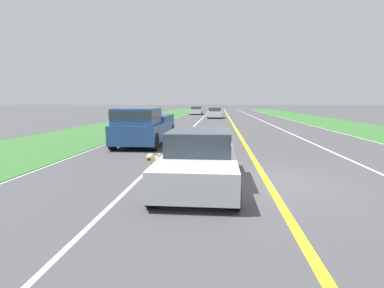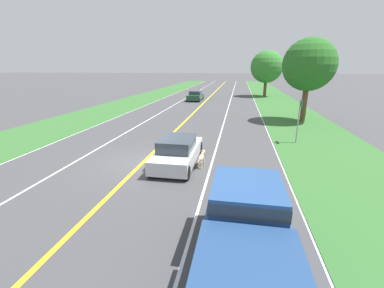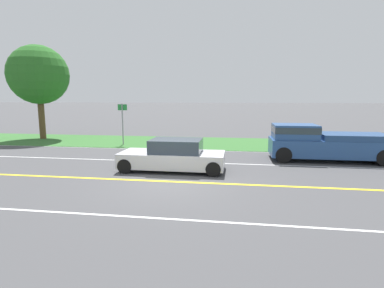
# 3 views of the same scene
# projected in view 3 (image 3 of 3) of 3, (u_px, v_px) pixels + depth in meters

# --- Properties ---
(ground_plane) EXTENTS (400.00, 400.00, 0.00)m
(ground_plane) POSITION_uv_depth(u_px,v_px,m) (169.00, 182.00, 11.40)
(ground_plane) COLOR #424244
(centre_divider_line) EXTENTS (0.18, 160.00, 0.01)m
(centre_divider_line) POSITION_uv_depth(u_px,v_px,m) (169.00, 181.00, 11.40)
(centre_divider_line) COLOR yellow
(centre_divider_line) RESTS_ON ground
(lane_edge_line_right) EXTENTS (0.14, 160.00, 0.01)m
(lane_edge_line_right) POSITION_uv_depth(u_px,v_px,m) (195.00, 150.00, 18.24)
(lane_edge_line_right) COLOR white
(lane_edge_line_right) RESTS_ON ground
(lane_dash_same_dir) EXTENTS (0.10, 160.00, 0.01)m
(lane_dash_same_dir) POSITION_uv_depth(u_px,v_px,m) (185.00, 162.00, 14.82)
(lane_dash_same_dir) COLOR white
(lane_dash_same_dir) RESTS_ON ground
(lane_dash_oncoming) EXTENTS (0.10, 160.00, 0.01)m
(lane_dash_oncoming) POSITION_uv_depth(u_px,v_px,m) (140.00, 217.00, 7.98)
(lane_dash_oncoming) COLOR white
(lane_dash_oncoming) RESTS_ON ground
(grass_verge_right) EXTENTS (6.00, 160.00, 0.03)m
(grass_verge_right) POSITION_uv_depth(u_px,v_px,m) (201.00, 143.00, 21.17)
(grass_verge_right) COLOR #33662D
(grass_verge_right) RESTS_ON ground
(ego_car) EXTENTS (1.87, 4.54, 1.38)m
(ego_car) POSITION_uv_depth(u_px,v_px,m) (173.00, 156.00, 13.10)
(ego_car) COLOR silver
(ego_car) RESTS_ON ground
(dog) EXTENTS (0.31, 1.14, 0.80)m
(dog) POSITION_uv_depth(u_px,v_px,m) (183.00, 154.00, 14.30)
(dog) COLOR #D1B784
(dog) RESTS_ON ground
(pickup_truck) EXTENTS (2.12, 5.66, 1.82)m
(pickup_truck) POSITION_uv_depth(u_px,v_px,m) (322.00, 142.00, 15.17)
(pickup_truck) COLOR #284C84
(pickup_truck) RESTS_ON ground
(roadside_tree_right_near) EXTENTS (4.43, 4.43, 7.12)m
(roadside_tree_right_near) POSITION_uv_depth(u_px,v_px,m) (39.00, 75.00, 22.67)
(roadside_tree_right_near) COLOR brown
(roadside_tree_right_near) RESTS_ON ground
(street_sign) EXTENTS (0.11, 0.64, 2.79)m
(street_sign) POSITION_uv_depth(u_px,v_px,m) (123.00, 119.00, 20.16)
(street_sign) COLOR gray
(street_sign) RESTS_ON ground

